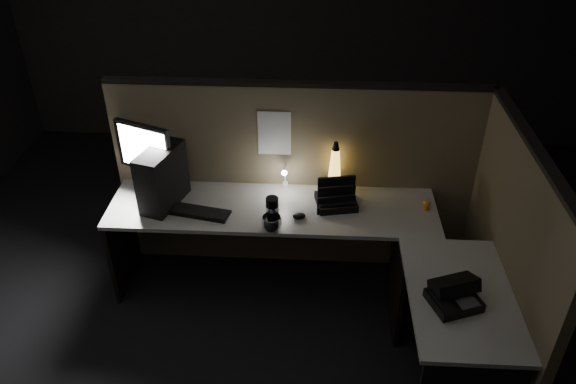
# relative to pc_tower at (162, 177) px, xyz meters

# --- Properties ---
(floor) EXTENTS (6.00, 6.00, 0.00)m
(floor) POSITION_rel_pc_tower_xyz_m (0.91, -0.61, -0.94)
(floor) COLOR black
(floor) RESTS_ON ground
(room_shell) EXTENTS (6.00, 6.00, 6.00)m
(room_shell) POSITION_rel_pc_tower_xyz_m (0.91, -0.61, 0.68)
(room_shell) COLOR silver
(room_shell) RESTS_ON ground
(partition_back) EXTENTS (2.66, 0.06, 1.50)m
(partition_back) POSITION_rel_pc_tower_xyz_m (0.91, 0.32, -0.19)
(partition_back) COLOR #6B6343
(partition_back) RESTS_ON ground
(partition_right) EXTENTS (0.06, 1.66, 1.50)m
(partition_right) POSITION_rel_pc_tower_xyz_m (2.24, -0.51, -0.19)
(partition_right) COLOR #6B6343
(partition_right) RESTS_ON ground
(desk) EXTENTS (2.60, 1.60, 0.73)m
(desk) POSITION_rel_pc_tower_xyz_m (1.09, -0.36, -0.36)
(desk) COLOR #BAB9B0
(desk) RESTS_ON ground
(pc_tower) EXTENTS (0.29, 0.44, 0.43)m
(pc_tower) POSITION_rel_pc_tower_xyz_m (0.00, 0.00, 0.00)
(pc_tower) COLOR black
(pc_tower) RESTS_ON desk
(monitor) EXTENTS (0.42, 0.21, 0.56)m
(monitor) POSITION_rel_pc_tower_xyz_m (-0.13, 0.10, 0.13)
(monitor) COLOR black
(monitor) RESTS_ON desk
(keyboard) EXTENTS (0.43, 0.22, 0.02)m
(keyboard) POSITION_rel_pc_tower_xyz_m (0.27, -0.12, -0.20)
(keyboard) COLOR black
(keyboard) RESTS_ON desk
(mouse) EXTENTS (0.10, 0.08, 0.03)m
(mouse) POSITION_rel_pc_tower_xyz_m (0.95, -0.13, -0.20)
(mouse) COLOR black
(mouse) RESTS_ON desk
(clip_lamp) EXTENTS (0.04, 0.16, 0.20)m
(clip_lamp) POSITION_rel_pc_tower_xyz_m (0.83, 0.22, -0.09)
(clip_lamp) COLOR white
(clip_lamp) RESTS_ON desk
(organizer) EXTENTS (0.31, 0.28, 0.20)m
(organizer) POSITION_rel_pc_tower_xyz_m (1.20, 0.05, -0.17)
(organizer) COLOR black
(organizer) RESTS_ON desk
(lava_lamp) EXTENTS (0.11, 0.11, 0.40)m
(lava_lamp) POSITION_rel_pc_tower_xyz_m (1.19, 0.22, -0.05)
(lava_lamp) COLOR black
(lava_lamp) RESTS_ON desk
(travel_mug) EXTENTS (0.09, 0.09, 0.20)m
(travel_mug) POSITION_rel_pc_tower_xyz_m (0.77, -0.19, -0.11)
(travel_mug) COLOR black
(travel_mug) RESTS_ON desk
(steel_mug) EXTENTS (0.18, 0.18, 0.10)m
(steel_mug) POSITION_rel_pc_tower_xyz_m (0.77, -0.27, -0.16)
(steel_mug) COLOR #B8B8BF
(steel_mug) RESTS_ON desk
(figurine) EXTENTS (0.05, 0.05, 0.05)m
(figurine) POSITION_rel_pc_tower_xyz_m (1.83, 0.03, -0.17)
(figurine) COLOR orange
(figurine) RESTS_ON desk
(pinned_paper) EXTENTS (0.23, 0.00, 0.33)m
(pinned_paper) POSITION_rel_pc_tower_xyz_m (0.76, 0.29, 0.21)
(pinned_paper) COLOR white
(pinned_paper) RESTS_ON partition_back
(desk_phone) EXTENTS (0.32, 0.32, 0.16)m
(desk_phone) POSITION_rel_pc_tower_xyz_m (1.84, -0.88, -0.15)
(desk_phone) COLOR black
(desk_phone) RESTS_ON desk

